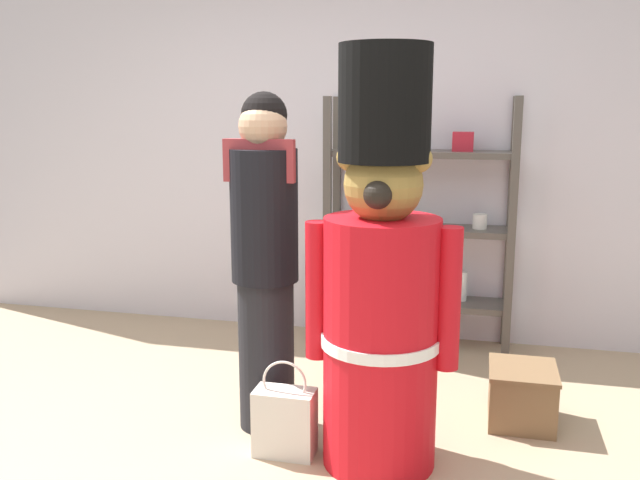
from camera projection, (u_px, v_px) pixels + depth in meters
name	position (u px, v px, depth m)	size (l,w,h in m)	color
back_wall	(354.00, 149.00, 4.72)	(6.40, 0.12, 2.60)	silver
merchandise_shelf	(419.00, 224.00, 4.49)	(1.22, 0.35, 1.66)	#4C4742
teddy_bear_guard	(381.00, 289.00, 2.97)	(0.68, 0.53, 1.85)	red
person_shopper	(265.00, 256.00, 3.31)	(0.34, 0.33, 1.67)	black
shopping_bag	(285.00, 421.00, 3.16)	(0.28, 0.15, 0.46)	silver
display_crate	(522.00, 395.00, 3.48)	(0.34, 0.37, 0.29)	brown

